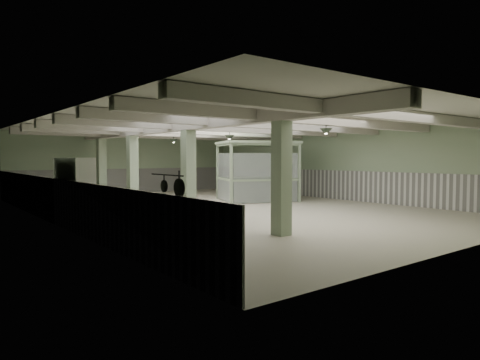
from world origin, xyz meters
TOP-DOWN VIEW (x-y plane):
  - floor at (0.00, 0.00)m, footprint 20.00×20.00m
  - ceiling at (0.00, 0.00)m, footprint 14.00×20.00m
  - wall_back at (0.00, 10.00)m, footprint 14.00×0.02m
  - wall_front at (0.00, -10.00)m, footprint 14.00×0.02m
  - wall_left at (-7.00, 0.00)m, footprint 0.02×20.00m
  - wall_right at (7.00, 0.00)m, footprint 0.02×20.00m
  - wainscot_left at (-6.97, 0.00)m, footprint 0.05×19.90m
  - wainscot_right at (6.97, 0.00)m, footprint 0.05×19.90m
  - wainscot_back at (0.00, 9.97)m, footprint 13.90×0.05m
  - girder at (-2.50, 0.00)m, footprint 0.45×19.90m
  - beam_a at (0.00, -7.50)m, footprint 13.90×0.35m
  - beam_b at (0.00, -5.00)m, footprint 13.90×0.35m
  - beam_c at (0.00, -2.50)m, footprint 13.90×0.35m
  - beam_d at (0.00, 0.00)m, footprint 13.90×0.35m
  - beam_e at (0.00, 2.50)m, footprint 13.90×0.35m
  - beam_f at (0.00, 5.00)m, footprint 13.90×0.35m
  - beam_g at (0.00, 7.50)m, footprint 13.90×0.35m
  - column_a at (-2.50, -6.00)m, footprint 0.42×0.42m
  - column_b at (-2.50, -1.00)m, footprint 0.42×0.42m
  - column_c at (-2.50, 4.00)m, footprint 0.42×0.42m
  - column_d at (-2.50, 8.00)m, footprint 0.42×0.42m
  - hook_rail at (-6.93, -7.60)m, footprint 0.02×1.20m
  - pendant_front at (0.50, -5.00)m, footprint 0.44×0.44m
  - pendant_mid at (0.50, 0.50)m, footprint 0.44×0.44m
  - pendant_back at (0.50, 5.50)m, footprint 0.44×0.44m
  - prep_counter at (-6.54, -3.28)m, footprint 0.88×5.03m
  - pitcher_near at (-6.49, -3.51)m, footprint 0.26×0.28m
  - pitcher_far at (-6.51, -1.13)m, footprint 0.25×0.26m
  - veg_colander at (-6.39, -3.90)m, footprint 0.61×0.61m
  - orange_bowl at (-6.57, -2.76)m, footprint 0.33×0.33m
  - skillet_near at (-6.88, -7.97)m, footprint 0.04×0.33m
  - skillet_far at (-6.88, -7.40)m, footprint 0.03×0.23m
  - walkin_cooler at (-6.62, -1.04)m, footprint 1.04×2.34m
  - guard_booth at (3.28, 1.92)m, footprint 4.58×4.26m
  - filing_cabinet at (5.36, 1.87)m, footprint 0.54×0.65m

SIDE VIEW (x-z plane):
  - floor at x=0.00m, z-range 0.00..0.00m
  - prep_counter at x=-6.54m, z-range 0.01..0.92m
  - filing_cabinet at x=5.36m, z-range 0.00..1.20m
  - wainscot_left at x=-6.97m, z-range 0.00..1.50m
  - wainscot_right at x=6.97m, z-range 0.00..1.50m
  - wainscot_back at x=0.00m, z-range 0.00..1.50m
  - orange_bowl at x=-6.57m, z-range 0.90..1.00m
  - veg_colander at x=-6.39m, z-range 0.90..1.11m
  - pitcher_far at x=-6.51m, z-range 0.90..1.17m
  - pitcher_near at x=-6.49m, z-range 0.90..1.21m
  - walkin_cooler at x=-6.62m, z-range 0.00..2.14m
  - skillet_near at x=-6.88m, z-range 1.46..1.80m
  - skillet_far at x=-6.88m, z-range 1.51..1.75m
  - wall_back at x=0.00m, z-range 0.00..3.60m
  - wall_front at x=0.00m, z-range 0.00..3.60m
  - wall_left at x=-7.00m, z-range 0.00..3.60m
  - wall_right at x=7.00m, z-range 0.00..3.60m
  - column_a at x=-2.50m, z-range 0.00..3.60m
  - column_b at x=-2.50m, z-range 0.00..3.60m
  - column_c at x=-2.50m, z-range 0.00..3.60m
  - column_d at x=-2.50m, z-range 0.00..3.60m
  - hook_rail at x=-6.93m, z-range 1.84..1.86m
  - guard_booth at x=3.28m, z-range 0.48..3.46m
  - pendant_front at x=0.50m, z-range 2.94..3.16m
  - pendant_mid at x=0.50m, z-range 2.94..3.16m
  - pendant_back at x=0.50m, z-range 2.94..3.16m
  - girder at x=-2.50m, z-range 3.18..3.58m
  - beam_a at x=0.00m, z-range 3.26..3.58m
  - beam_b at x=0.00m, z-range 3.26..3.58m
  - beam_c at x=0.00m, z-range 3.26..3.58m
  - beam_d at x=0.00m, z-range 3.26..3.58m
  - beam_e at x=0.00m, z-range 3.26..3.58m
  - beam_f at x=0.00m, z-range 3.26..3.58m
  - beam_g at x=0.00m, z-range 3.26..3.58m
  - ceiling at x=0.00m, z-range 3.59..3.61m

